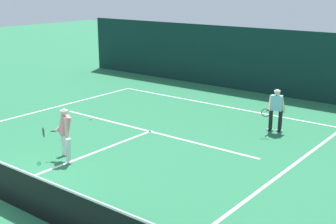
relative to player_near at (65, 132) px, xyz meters
name	(u,v)px	position (x,y,z in m)	size (l,w,h in m)	color
court_line_baseline_far	(218,105)	(0.28, 8.12, -0.85)	(10.58, 0.10, 0.01)	white
court_line_service	(150,131)	(0.28, 3.55, -0.85)	(8.62, 0.10, 0.01)	white
court_line_centre	(84,156)	(0.28, 0.46, -0.85)	(0.10, 6.40, 0.01)	white
player_near	(65,132)	(0.00, 0.00, 0.00)	(1.14, 0.82, 1.57)	silver
player_far	(276,109)	(3.76, 6.28, -0.02)	(0.65, 0.86, 1.53)	black
tennis_ball	(91,119)	(-2.44, 3.24, -0.82)	(0.07, 0.07, 0.07)	#D1E033
back_fence_windscreen	(255,60)	(0.28, 11.36, 0.68)	(21.30, 0.12, 3.06)	#0F2D2A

